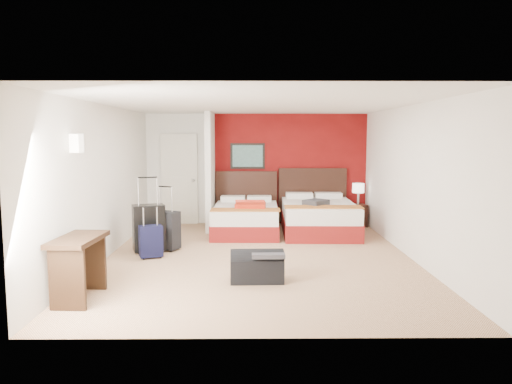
{
  "coord_description": "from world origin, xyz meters",
  "views": [
    {
      "loc": [
        -0.11,
        -7.88,
        1.98
      ],
      "look_at": [
        -0.03,
        0.8,
        1.0
      ],
      "focal_mm": 34.3,
      "sensor_mm": 36.0,
      "label": 1
    }
  ],
  "objects_px": {
    "bed_left": "(246,220)",
    "desk": "(79,268)",
    "suitcase_charcoal": "(166,232)",
    "suitcase_navy": "(151,243)",
    "table_lamp": "(358,194)",
    "nightstand": "(358,215)",
    "red_suitcase_open": "(251,204)",
    "duffel_bag": "(257,268)",
    "suitcase_black": "(149,229)",
    "bed_right": "(319,218)"
  },
  "relations": [
    {
      "from": "suitcase_charcoal",
      "to": "desk",
      "type": "relative_size",
      "value": 0.7
    },
    {
      "from": "table_lamp",
      "to": "suitcase_charcoal",
      "type": "height_order",
      "value": "table_lamp"
    },
    {
      "from": "suitcase_navy",
      "to": "desk",
      "type": "bearing_deg",
      "value": -123.86
    },
    {
      "from": "bed_left",
      "to": "suitcase_charcoal",
      "type": "bearing_deg",
      "value": -131.88
    },
    {
      "from": "desk",
      "to": "bed_right",
      "type": "bearing_deg",
      "value": 52.98
    },
    {
      "from": "suitcase_black",
      "to": "suitcase_navy",
      "type": "xyz_separation_m",
      "value": [
        0.12,
        -0.45,
        -0.14
      ]
    },
    {
      "from": "bed_right",
      "to": "red_suitcase_open",
      "type": "bearing_deg",
      "value": -174.73
    },
    {
      "from": "bed_left",
      "to": "bed_right",
      "type": "relative_size",
      "value": 0.9
    },
    {
      "from": "nightstand",
      "to": "desk",
      "type": "height_order",
      "value": "desk"
    },
    {
      "from": "bed_left",
      "to": "suitcase_navy",
      "type": "relative_size",
      "value": 3.7
    },
    {
      "from": "suitcase_navy",
      "to": "table_lamp",
      "type": "bearing_deg",
      "value": 13.88
    },
    {
      "from": "bed_left",
      "to": "suitcase_navy",
      "type": "bearing_deg",
      "value": -125.48
    },
    {
      "from": "suitcase_black",
      "to": "bed_left",
      "type": "bearing_deg",
      "value": 24.83
    },
    {
      "from": "nightstand",
      "to": "red_suitcase_open",
      "type": "bearing_deg",
      "value": -167.66
    },
    {
      "from": "bed_left",
      "to": "desk",
      "type": "height_order",
      "value": "desk"
    },
    {
      "from": "bed_left",
      "to": "nightstand",
      "type": "xyz_separation_m",
      "value": [
        2.48,
        0.77,
        -0.04
      ]
    },
    {
      "from": "desk",
      "to": "nightstand",
      "type": "bearing_deg",
      "value": 50.88
    },
    {
      "from": "suitcase_charcoal",
      "to": "suitcase_black",
      "type": "bearing_deg",
      "value": -127.77
    },
    {
      "from": "red_suitcase_open",
      "to": "desk",
      "type": "xyz_separation_m",
      "value": [
        -2.08,
        -4.0,
        -0.23
      ]
    },
    {
      "from": "bed_left",
      "to": "nightstand",
      "type": "relative_size",
      "value": 3.81
    },
    {
      "from": "table_lamp",
      "to": "desk",
      "type": "distance_m",
      "value": 6.61
    },
    {
      "from": "red_suitcase_open",
      "to": "table_lamp",
      "type": "relative_size",
      "value": 1.77
    },
    {
      "from": "bed_left",
      "to": "suitcase_charcoal",
      "type": "distance_m",
      "value": 2.02
    },
    {
      "from": "table_lamp",
      "to": "desk",
      "type": "relative_size",
      "value": 0.5
    },
    {
      "from": "bed_left",
      "to": "table_lamp",
      "type": "height_order",
      "value": "table_lamp"
    },
    {
      "from": "suitcase_charcoal",
      "to": "desk",
      "type": "xyz_separation_m",
      "value": [
        -0.6,
        -2.62,
        0.06
      ]
    },
    {
      "from": "bed_right",
      "to": "suitcase_navy",
      "type": "distance_m",
      "value": 3.67
    },
    {
      "from": "bed_right",
      "to": "red_suitcase_open",
      "type": "distance_m",
      "value": 1.44
    },
    {
      "from": "nightstand",
      "to": "suitcase_navy",
      "type": "distance_m",
      "value": 4.91
    },
    {
      "from": "bed_left",
      "to": "duffel_bag",
      "type": "height_order",
      "value": "bed_left"
    },
    {
      "from": "suitcase_navy",
      "to": "duffel_bag",
      "type": "height_order",
      "value": "suitcase_navy"
    },
    {
      "from": "suitcase_charcoal",
      "to": "suitcase_navy",
      "type": "height_order",
      "value": "suitcase_charcoal"
    },
    {
      "from": "nightstand",
      "to": "desk",
      "type": "relative_size",
      "value": 0.53
    },
    {
      "from": "bed_left",
      "to": "red_suitcase_open",
      "type": "distance_m",
      "value": 0.36
    },
    {
      "from": "nightstand",
      "to": "bed_right",
      "type": "bearing_deg",
      "value": -149.4
    },
    {
      "from": "nightstand",
      "to": "desk",
      "type": "bearing_deg",
      "value": -140.25
    },
    {
      "from": "red_suitcase_open",
      "to": "suitcase_navy",
      "type": "xyz_separation_m",
      "value": [
        -1.63,
        -1.96,
        -0.36
      ]
    },
    {
      "from": "suitcase_black",
      "to": "table_lamp",
      "type": "bearing_deg",
      "value": 10.54
    },
    {
      "from": "red_suitcase_open",
      "to": "duffel_bag",
      "type": "distance_m",
      "value": 3.3
    },
    {
      "from": "bed_right",
      "to": "suitcase_navy",
      "type": "height_order",
      "value": "bed_right"
    },
    {
      "from": "nightstand",
      "to": "table_lamp",
      "type": "bearing_deg",
      "value": 0.0
    },
    {
      "from": "table_lamp",
      "to": "desk",
      "type": "xyz_separation_m",
      "value": [
        -4.46,
        -4.87,
        -0.34
      ]
    },
    {
      "from": "suitcase_charcoal",
      "to": "desk",
      "type": "bearing_deg",
      "value": -76.56
    },
    {
      "from": "table_lamp",
      "to": "duffel_bag",
      "type": "distance_m",
      "value": 4.76
    },
    {
      "from": "red_suitcase_open",
      "to": "suitcase_navy",
      "type": "bearing_deg",
      "value": -124.92
    },
    {
      "from": "table_lamp",
      "to": "suitcase_navy",
      "type": "bearing_deg",
      "value": -144.78
    },
    {
      "from": "table_lamp",
      "to": "duffel_bag",
      "type": "xyz_separation_m",
      "value": [
        -2.28,
        -4.14,
        -0.54
      ]
    },
    {
      "from": "bed_left",
      "to": "suitcase_black",
      "type": "xyz_separation_m",
      "value": [
        -1.66,
        -1.61,
        0.11
      ]
    },
    {
      "from": "bed_left",
      "to": "suitcase_black",
      "type": "height_order",
      "value": "suitcase_black"
    },
    {
      "from": "bed_right",
      "to": "red_suitcase_open",
      "type": "height_order",
      "value": "red_suitcase_open"
    }
  ]
}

